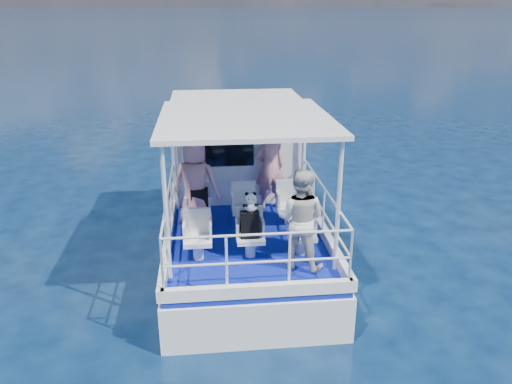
{
  "coord_description": "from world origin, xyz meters",
  "views": [
    {
      "loc": [
        -0.72,
        -8.83,
        5.0
      ],
      "look_at": [
        0.17,
        -0.4,
        1.82
      ],
      "focal_mm": 35.0,
      "sensor_mm": 36.0,
      "label": 1
    }
  ],
  "objects_px": {
    "backpack_center": "(250,225)",
    "panda": "(251,202)",
    "passenger_stbd_aft": "(300,219)",
    "passenger_port_fwd": "(195,183)"
  },
  "relations": [
    {
      "from": "backpack_center",
      "to": "panda",
      "type": "bearing_deg",
      "value": 51.07
    },
    {
      "from": "backpack_center",
      "to": "panda",
      "type": "distance_m",
      "value": 0.41
    },
    {
      "from": "panda",
      "to": "backpack_center",
      "type": "bearing_deg",
      "value": -128.93
    },
    {
      "from": "passenger_stbd_aft",
      "to": "backpack_center",
      "type": "distance_m",
      "value": 0.91
    },
    {
      "from": "passenger_port_fwd",
      "to": "panda",
      "type": "height_order",
      "value": "passenger_port_fwd"
    },
    {
      "from": "backpack_center",
      "to": "passenger_stbd_aft",
      "type": "bearing_deg",
      "value": -26.79
    },
    {
      "from": "panda",
      "to": "passenger_port_fwd",
      "type": "bearing_deg",
      "value": 124.1
    },
    {
      "from": "passenger_port_fwd",
      "to": "passenger_stbd_aft",
      "type": "distance_m",
      "value": 2.48
    },
    {
      "from": "passenger_port_fwd",
      "to": "panda",
      "type": "bearing_deg",
      "value": 142.18
    },
    {
      "from": "passenger_port_fwd",
      "to": "passenger_stbd_aft",
      "type": "xyz_separation_m",
      "value": [
        1.7,
        -1.8,
        -0.05
      ]
    }
  ]
}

